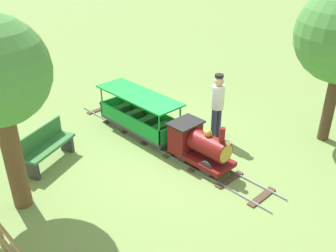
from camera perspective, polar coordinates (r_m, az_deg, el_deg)
name	(u,v)px	position (r m, az deg, el deg)	size (l,w,h in m)	color
ground_plane	(170,148)	(8.51, 0.33, -3.43)	(60.00, 60.00, 0.00)	#75934C
track	(165,145)	(8.62, -0.52, -2.89)	(0.75, 6.05, 0.04)	gray
locomotive	(198,144)	(7.77, 4.70, -2.72)	(0.71, 1.45, 1.04)	maroon
passenger_car	(139,117)	(9.02, -4.45, 1.45)	(0.81, 2.35, 0.97)	#3F3F3F
conductor_person	(217,102)	(8.55, 7.63, 3.68)	(0.30, 0.30, 1.62)	#282D47
park_bench	(47,146)	(8.18, -18.13, -3.01)	(1.35, 0.88, 0.82)	#2D6B33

